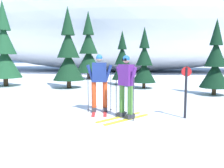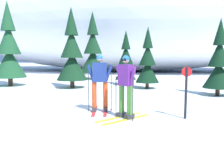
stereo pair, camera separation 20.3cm
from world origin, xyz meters
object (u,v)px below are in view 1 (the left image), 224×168
at_px(pine_tree_left, 89,51).
at_px(trail_marker_post, 186,89).
at_px(skier_purple_jacket, 126,86).
at_px(pine_tree_right, 144,63).
at_px(pine_tree_far_right, 215,63).
at_px(skier_navy_jacket, 99,81).
at_px(pine_tree_center_right, 122,62).
at_px(pine_tree_far_left, 4,51).
at_px(pine_tree_center_left, 68,54).

bearing_deg(pine_tree_left, trail_marker_post, -61.73).
height_order(skier_purple_jacket, pine_tree_right, pine_tree_right).
bearing_deg(skier_purple_jacket, pine_tree_far_right, 54.68).
height_order(skier_navy_jacket, pine_tree_left, pine_tree_left).
xyz_separation_m(pine_tree_right, pine_tree_far_right, (3.32, -1.83, 0.03)).
bearing_deg(skier_navy_jacket, pine_tree_center_right, 92.51).
bearing_deg(pine_tree_center_right, pine_tree_right, -45.51).
xyz_separation_m(pine_tree_far_left, pine_tree_right, (8.30, 0.46, -0.70)).
height_order(skier_navy_jacket, trail_marker_post, skier_navy_jacket).
distance_m(pine_tree_center_left, trail_marker_post, 8.24).
height_order(pine_tree_center_right, pine_tree_right, pine_tree_right).
bearing_deg(trail_marker_post, skier_navy_jacket, 172.92).
xyz_separation_m(pine_tree_left, pine_tree_center_right, (3.17, -3.45, -0.80)).
height_order(pine_tree_left, trail_marker_post, pine_tree_left).
relative_size(pine_tree_far_left, pine_tree_right, 1.49).
bearing_deg(pine_tree_center_left, skier_purple_jacket, -56.86).
distance_m(skier_purple_jacket, skier_navy_jacket, 1.14).
height_order(pine_tree_far_left, pine_tree_center_right, pine_tree_far_left).
bearing_deg(pine_tree_center_right, pine_tree_far_right, -34.74).
xyz_separation_m(pine_tree_left, pine_tree_right, (4.62, -4.92, -0.80)).
distance_m(pine_tree_left, pine_tree_center_right, 4.75).
bearing_deg(pine_tree_left, pine_tree_center_right, -47.40).
xyz_separation_m(skier_navy_jacket, pine_tree_right, (1.11, 6.13, 0.45)).
distance_m(skier_navy_jacket, pine_tree_center_left, 6.40).
relative_size(skier_navy_jacket, pine_tree_right, 0.54).
xyz_separation_m(skier_purple_jacket, skier_navy_jacket, (-0.93, 0.65, 0.04)).
distance_m(skier_navy_jacket, trail_marker_post, 2.64).
bearing_deg(trail_marker_post, pine_tree_right, 103.09).
bearing_deg(skier_purple_jacket, pine_tree_far_left, 142.09).
distance_m(pine_tree_far_left, pine_tree_far_right, 11.73).
bearing_deg(skier_purple_jacket, trail_marker_post, 11.03).
relative_size(skier_purple_jacket, trail_marker_post, 1.22).
distance_m(pine_tree_left, pine_tree_right, 6.79).
bearing_deg(skier_purple_jacket, pine_tree_right, 88.44).
bearing_deg(pine_tree_far_right, pine_tree_left, 139.61).
distance_m(pine_tree_center_left, pine_tree_far_right, 7.65).
distance_m(pine_tree_far_right, trail_marker_post, 5.00).
bearing_deg(pine_tree_far_right, pine_tree_center_left, 170.78).
height_order(pine_tree_right, trail_marker_post, pine_tree_right).
bearing_deg(pine_tree_center_left, skier_navy_jacket, -60.66).
xyz_separation_m(pine_tree_far_right, trail_marker_post, (-1.82, -4.62, -0.62)).
distance_m(pine_tree_center_left, pine_tree_right, 4.28).
bearing_deg(pine_tree_right, trail_marker_post, -76.91).
relative_size(pine_tree_left, pine_tree_center_right, 1.56).
distance_m(skier_purple_jacket, trail_marker_post, 1.72).
height_order(pine_tree_far_left, pine_tree_center_left, pine_tree_far_left).
xyz_separation_m(pine_tree_left, trail_marker_post, (6.12, -11.37, -1.39)).
distance_m(skier_navy_jacket, pine_tree_far_left, 9.23).
xyz_separation_m(pine_tree_center_left, pine_tree_right, (4.21, 0.61, -0.47)).
height_order(skier_purple_jacket, pine_tree_center_left, pine_tree_center_left).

